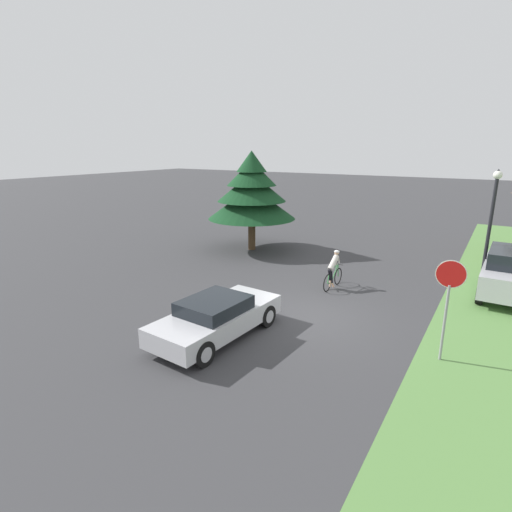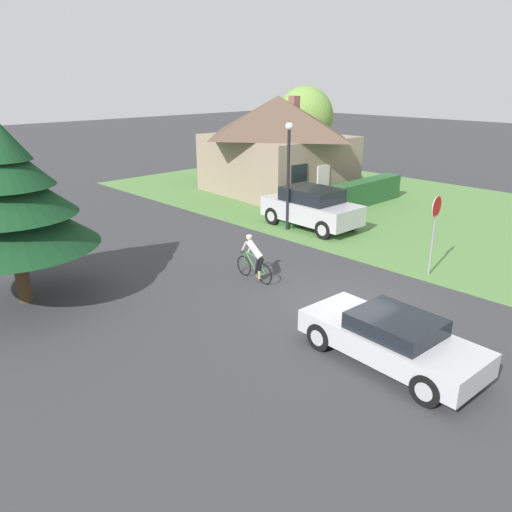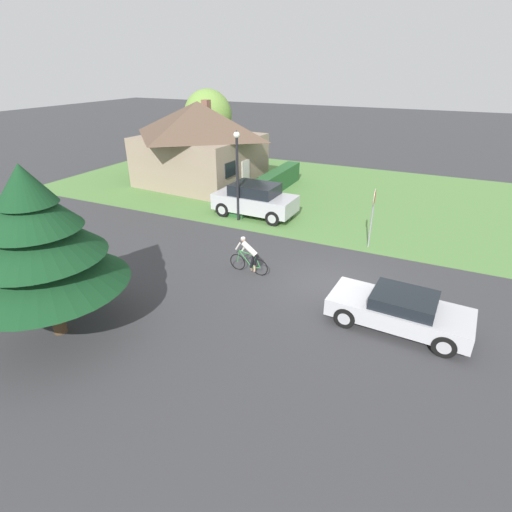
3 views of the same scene
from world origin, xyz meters
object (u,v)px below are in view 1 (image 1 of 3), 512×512
at_px(street_lamp, 491,215).
at_px(conifer_tall_near, 252,193).
at_px(stop_sign, 449,291).
at_px(sedan_left_lane, 217,317).
at_px(cyclist, 333,270).

xyz_separation_m(street_lamp, conifer_tall_near, (-11.22, 0.38, 0.17)).
relative_size(stop_sign, conifer_tall_near, 0.52).
xyz_separation_m(sedan_left_lane, street_lamp, (6.37, 9.13, 2.32)).
height_order(sedan_left_lane, stop_sign, stop_sign).
height_order(stop_sign, conifer_tall_near, conifer_tall_near).
bearing_deg(conifer_tall_near, cyclist, -30.10).
height_order(sedan_left_lane, conifer_tall_near, conifer_tall_near).
bearing_deg(sedan_left_lane, stop_sign, -66.87).
xyz_separation_m(cyclist, street_lamp, (5.07, 3.18, 2.22)).
relative_size(sedan_left_lane, street_lamp, 0.94).
height_order(cyclist, conifer_tall_near, conifer_tall_near).
relative_size(sedan_left_lane, stop_sign, 1.60).
xyz_separation_m(stop_sign, street_lamp, (0.53, 7.04, 0.99)).
distance_m(cyclist, stop_sign, 6.09).
bearing_deg(conifer_tall_near, street_lamp, -1.95).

